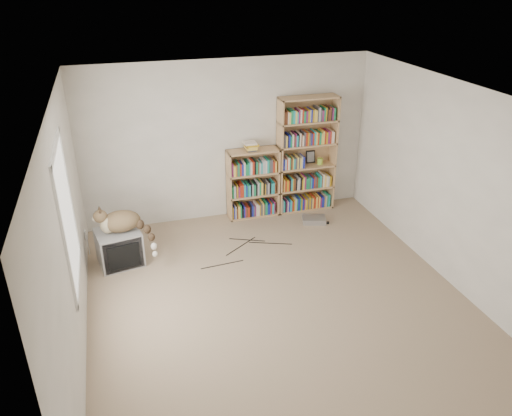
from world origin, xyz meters
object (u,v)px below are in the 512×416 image
object	(u,v)px
crt_tv	(119,247)
dvd_player	(314,220)
bookcase_tall	(306,158)
cat	(126,225)
bookcase_short	(253,186)

from	to	relation	value
crt_tv	dvd_player	bearing A→B (deg)	-3.56
bookcase_tall	dvd_player	xyz separation A→B (m)	(-0.04, -0.54, -0.85)
cat	dvd_player	xyz separation A→B (m)	(2.90, 0.41, -0.55)
bookcase_tall	dvd_player	bearing A→B (deg)	-93.78
crt_tv	dvd_player	xyz separation A→B (m)	(3.02, 0.37, -0.20)
crt_tv	bookcase_tall	size ratio (longest dim) A/B	0.34
crt_tv	dvd_player	size ratio (longest dim) A/B	1.77
crt_tv	bookcase_short	bearing A→B (deg)	12.31
crt_tv	bookcase_short	distance (m)	2.35
crt_tv	bookcase_tall	xyz separation A→B (m)	(3.05, 0.91, 0.65)
cat	bookcase_tall	size ratio (longest dim) A/B	0.42
dvd_player	bookcase_short	bearing A→B (deg)	165.22
bookcase_tall	dvd_player	size ratio (longest dim) A/B	5.19
dvd_player	cat	bearing A→B (deg)	-154.80
dvd_player	bookcase_tall	bearing A→B (deg)	103.46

